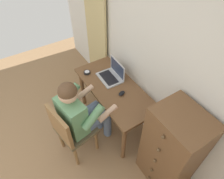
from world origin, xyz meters
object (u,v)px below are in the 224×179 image
at_px(dresser, 171,150).
at_px(chair, 71,130).
at_px(computer_mouse, 122,93).
at_px(desk, 114,93).
at_px(laptop, 112,74).
at_px(desk_clock, 87,72).
at_px(person_seated, 82,112).

relative_size(dresser, chair, 1.29).
bearing_deg(computer_mouse, desk, 164.51).
relative_size(chair, computer_mouse, 8.85).
distance_m(desk, laptop, 0.25).
bearing_deg(dresser, chair, -136.94).
bearing_deg(dresser, desk_clock, -170.05).
xyz_separation_m(desk, laptop, (-0.18, 0.08, 0.16)).
xyz_separation_m(chair, person_seated, (-0.03, 0.18, 0.18)).
xyz_separation_m(person_seated, computer_mouse, (0.04, 0.54, 0.05)).
relative_size(laptop, computer_mouse, 3.50).
xyz_separation_m(desk, computer_mouse, (0.15, 0.01, 0.13)).
xyz_separation_m(dresser, person_seated, (-0.87, -0.60, 0.11)).
bearing_deg(desk_clock, chair, -43.11).
height_order(desk, laptop, laptop).
xyz_separation_m(chair, computer_mouse, (0.01, 0.72, 0.23)).
bearing_deg(person_seated, laptop, 115.77).
bearing_deg(computer_mouse, chair, -110.03).
bearing_deg(dresser, computer_mouse, -175.31).
bearing_deg(person_seated, dresser, 34.81).
relative_size(chair, person_seated, 0.74).
bearing_deg(person_seated, computer_mouse, 86.17).
height_order(dresser, chair, dresser).
bearing_deg(laptop, computer_mouse, -11.34).
height_order(laptop, computer_mouse, laptop).
bearing_deg(desk_clock, dresser, 9.95).
bearing_deg(person_seated, desk, 102.27).
distance_m(dresser, chair, 1.15).
height_order(person_seated, computer_mouse, person_seated).
distance_m(chair, computer_mouse, 0.75).
relative_size(person_seated, computer_mouse, 12.03).
distance_m(dresser, desk_clock, 1.44).
bearing_deg(desk_clock, laptop, 43.88).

